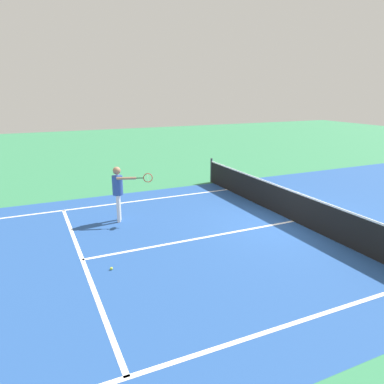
# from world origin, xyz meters

# --- Properties ---
(ground_plane) EXTENTS (60.00, 60.00, 0.00)m
(ground_plane) POSITION_xyz_m (0.00, 0.00, 0.00)
(ground_plane) COLOR #337F51
(court_surface_inbounds) EXTENTS (10.62, 24.40, 0.00)m
(court_surface_inbounds) POSITION_xyz_m (0.00, 0.00, 0.00)
(court_surface_inbounds) COLOR #234C93
(court_surface_inbounds) RESTS_ON ground_plane
(line_sideline_left) EXTENTS (0.10, 11.89, 0.01)m
(line_sideline_left) POSITION_xyz_m (-4.11, -5.95, 0.00)
(line_sideline_left) COLOR white
(line_sideline_left) RESTS_ON ground_plane
(line_sideline_right) EXTENTS (0.10, 11.89, 0.01)m
(line_sideline_right) POSITION_xyz_m (4.11, -5.95, 0.00)
(line_sideline_right) COLOR white
(line_sideline_right) RESTS_ON ground_plane
(line_service_near) EXTENTS (8.22, 0.10, 0.01)m
(line_service_near) POSITION_xyz_m (0.00, -6.40, 0.00)
(line_service_near) COLOR white
(line_service_near) RESTS_ON ground_plane
(line_center_service) EXTENTS (0.10, 6.40, 0.01)m
(line_center_service) POSITION_xyz_m (0.00, -3.20, 0.00)
(line_center_service) COLOR white
(line_center_service) RESTS_ON ground_plane
(net) EXTENTS (11.12, 0.09, 1.07)m
(net) POSITION_xyz_m (0.00, 0.00, 0.49)
(net) COLOR #33383D
(net) RESTS_ON ground_plane
(player_near) EXTENTS (0.77, 1.13, 1.72)m
(player_near) POSITION_xyz_m (-2.30, -4.89, 1.08)
(player_near) COLOR white
(player_near) RESTS_ON ground_plane
(tennis_ball_mid_court) EXTENTS (0.07, 0.07, 0.07)m
(tennis_ball_mid_court) POSITION_xyz_m (0.80, -5.88, 0.03)
(tennis_ball_mid_court) COLOR #CCE033
(tennis_ball_mid_court) RESTS_ON ground_plane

